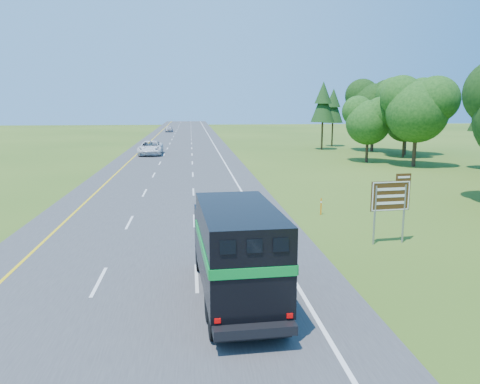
{
  "coord_description": "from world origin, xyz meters",
  "views": [
    {
      "loc": [
        1.71,
        -6.1,
        6.6
      ],
      "look_at": [
        4.47,
        20.14,
        1.64
      ],
      "focal_mm": 35.0,
      "sensor_mm": 36.0,
      "label": 1
    }
  ],
  "objects_px": {
    "horse_truck": "(236,249)",
    "far_car": "(169,129)",
    "white_suv": "(151,148)",
    "exit_sign": "(391,199)"
  },
  "relations": [
    {
      "from": "white_suv",
      "to": "far_car",
      "type": "relative_size",
      "value": 1.52
    },
    {
      "from": "horse_truck",
      "to": "far_car",
      "type": "xyz_separation_m",
      "value": [
        -6.6,
        99.52,
        -1.06
      ]
    },
    {
      "from": "white_suv",
      "to": "far_car",
      "type": "bearing_deg",
      "value": 89.75
    },
    {
      "from": "white_suv",
      "to": "far_car",
      "type": "xyz_separation_m",
      "value": [
        0.12,
        52.06,
        -0.17
      ]
    },
    {
      "from": "white_suv",
      "to": "exit_sign",
      "type": "relative_size",
      "value": 1.92
    },
    {
      "from": "horse_truck",
      "to": "white_suv",
      "type": "distance_m",
      "value": 47.94
    },
    {
      "from": "far_car",
      "to": "exit_sign",
      "type": "height_order",
      "value": "exit_sign"
    },
    {
      "from": "horse_truck",
      "to": "white_suv",
      "type": "relative_size",
      "value": 1.18
    },
    {
      "from": "horse_truck",
      "to": "far_car",
      "type": "bearing_deg",
      "value": 90.87
    },
    {
      "from": "white_suv",
      "to": "exit_sign",
      "type": "height_order",
      "value": "exit_sign"
    }
  ]
}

